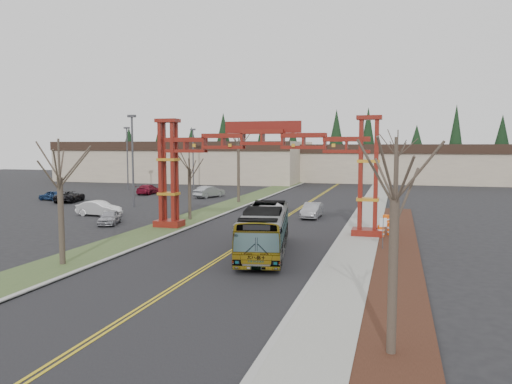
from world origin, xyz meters
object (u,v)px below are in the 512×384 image
(light_pole_near, at_px, (133,154))
(barrel_mid, at_px, (391,230))
(transit_bus, at_px, (265,230))
(silver_sedan, at_px, (312,210))
(retail_building_east, at_px, (397,163))
(retail_building_west, at_px, (187,161))
(gateway_arch, at_px, (263,155))
(bare_tree_right_far, at_px, (398,151))
(light_pole_far, at_px, (193,153))
(parked_car_near_a, at_px, (110,217))
(light_pole_mid, at_px, (127,154))
(parked_car_far_a, at_px, (209,192))
(barrel_south, at_px, (381,232))
(parked_car_near_c, at_px, (70,196))
(street_sign, at_px, (383,227))
(bare_tree_median_near, at_px, (60,178))
(parked_car_mid_b, at_px, (52,195))
(parked_car_near_b, at_px, (99,208))
(bare_tree_median_mid, at_px, (189,169))
(bare_tree_median_far, at_px, (238,145))
(barrel_north, at_px, (386,221))
(parked_car_mid_a, at_px, (148,189))
(bare_tree_right_near, at_px, (395,201))

(light_pole_near, height_order, barrel_mid, light_pole_near)
(transit_bus, xyz_separation_m, silver_sedan, (0.24, 16.35, -0.79))
(retail_building_east, bearing_deg, retail_building_west, -168.69)
(gateway_arch, bearing_deg, bare_tree_right_far, 58.60)
(gateway_arch, bearing_deg, light_pole_far, 120.07)
(parked_car_near_a, height_order, barrel_mid, parked_car_near_a)
(retail_building_west, distance_m, silver_sedan, 55.87)
(light_pole_mid, distance_m, light_pole_far, 10.61)
(bare_tree_right_far, xyz_separation_m, light_pole_near, (-27.93, -4.70, -0.31))
(parked_car_far_a, height_order, light_pole_far, light_pole_far)
(barrel_south, height_order, barrel_mid, barrel_mid)
(parked_car_near_c, distance_m, parked_car_far_a, 17.07)
(silver_sedan, xyz_separation_m, barrel_south, (6.53, -8.84, -0.23))
(gateway_arch, xyz_separation_m, parked_car_far_a, (-13.53, 23.35, -5.23))
(street_sign, bearing_deg, bare_tree_right_far, 87.95)
(parked_car_far_a, height_order, bare_tree_median_near, bare_tree_median_near)
(gateway_arch, bearing_deg, parked_car_near_a, 180.00)
(light_pole_far, bearing_deg, parked_car_mid_b, -111.05)
(light_pole_far, bearing_deg, retail_building_west, 116.64)
(gateway_arch, relative_size, light_pole_near, 1.81)
(light_pole_near, distance_m, light_pole_far, 26.55)
(retail_building_east, distance_m, bare_tree_median_near, 77.74)
(bare_tree_right_far, distance_m, light_pole_mid, 42.18)
(light_pole_near, distance_m, street_sign, 31.98)
(parked_car_near_b, height_order, bare_tree_right_far, bare_tree_right_far)
(street_sign, xyz_separation_m, barrel_mid, (0.44, 5.28, -1.00))
(bare_tree_median_near, relative_size, bare_tree_median_mid, 1.08)
(barrel_south, bearing_deg, bare_tree_median_far, 131.94)
(retail_building_west, height_order, parked_car_far_a, retail_building_west)
(bare_tree_median_near, bearing_deg, retail_building_west, 108.02)
(bare_tree_median_far, bearing_deg, parked_car_mid_b, -170.17)
(barrel_north, bearing_deg, retail_building_west, 128.76)
(parked_car_near_a, xyz_separation_m, parked_car_far_a, (0.05, 23.35, 0.13))
(retail_building_east, height_order, parked_car_mid_a, retail_building_east)
(barrel_south, bearing_deg, light_pole_mid, 141.38)
(retail_building_west, relative_size, parked_car_near_b, 10.47)
(parked_car_mid_b, xyz_separation_m, bare_tree_right_near, (40.89, -35.96, 4.36))
(gateway_arch, distance_m, parked_car_far_a, 27.49)
(barrel_south, xyz_separation_m, barrel_north, (0.24, 5.34, 0.03))
(parked_car_near_a, relative_size, bare_tree_median_far, 0.39)
(barrel_mid, bearing_deg, silver_sedan, 132.42)
(bare_tree_median_near, relative_size, bare_tree_right_near, 1.02)
(bare_tree_right_near, height_order, light_pole_far, light_pole_far)
(parked_car_far_a, xyz_separation_m, street_sign, (22.78, -27.95, 0.77))
(retail_building_west, height_order, bare_tree_right_far, bare_tree_right_far)
(silver_sedan, xyz_separation_m, parked_car_far_a, (-15.99, 14.76, 0.05))
(retail_building_east, height_order, barrel_mid, retail_building_east)
(parked_car_mid_a, height_order, light_pole_near, light_pole_near)
(barrel_north, bearing_deg, bare_tree_right_near, -88.33)
(bare_tree_right_near, distance_m, barrel_south, 21.52)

